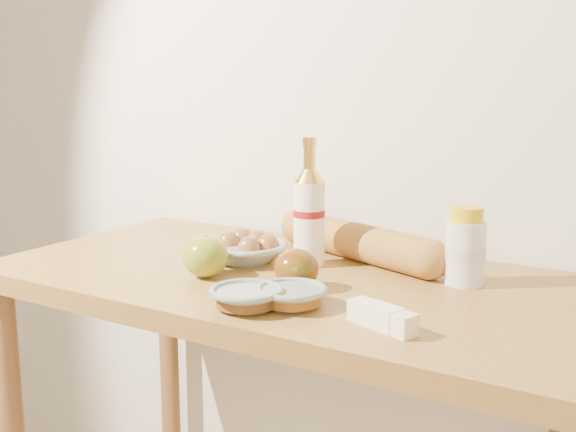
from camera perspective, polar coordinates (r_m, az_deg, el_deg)
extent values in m
cube|color=silver|center=(1.63, 6.82, 11.84)|extent=(3.50, 0.02, 2.60)
cube|color=#B08039|center=(1.39, 0.65, -5.47)|extent=(1.20, 0.60, 0.04)
cylinder|color=brown|center=(2.05, -9.29, -13.51)|extent=(0.05, 0.05, 0.86)
cylinder|color=white|center=(1.44, 1.68, -0.63)|extent=(0.08, 0.08, 0.17)
cylinder|color=maroon|center=(1.43, 1.68, 0.24)|extent=(0.08, 0.08, 0.01)
cone|color=#EDB545|center=(1.42, 1.70, 3.24)|extent=(0.08, 0.08, 0.03)
cylinder|color=#EDB545|center=(1.42, 1.71, 4.66)|extent=(0.03, 0.03, 0.04)
cylinder|color=#EDB545|center=(1.41, 1.72, 5.91)|extent=(0.04, 0.04, 0.02)
cylinder|color=silver|center=(1.35, 13.82, -2.85)|extent=(0.09, 0.09, 0.12)
cylinder|color=beige|center=(1.35, 13.82, -2.85)|extent=(0.09, 0.09, 0.03)
cylinder|color=#E1BB0B|center=(1.34, 13.96, 0.14)|extent=(0.08, 0.08, 0.03)
torus|color=gray|center=(1.48, -3.42, -2.34)|extent=(0.21, 0.21, 0.01)
ellipsoid|color=brown|center=(1.49, -4.71, -2.33)|extent=(0.06, 0.06, 0.06)
ellipsoid|color=brown|center=(1.44, -3.11, -2.77)|extent=(0.06, 0.06, 0.06)
ellipsoid|color=brown|center=(1.50, -2.47, -2.25)|extent=(0.06, 0.06, 0.06)
ellipsoid|color=brown|center=(1.53, -3.67, -2.02)|extent=(0.06, 0.06, 0.06)
ellipsoid|color=brown|center=(1.47, -1.60, -2.57)|extent=(0.06, 0.06, 0.06)
cylinder|color=#BF883A|center=(1.50, 5.51, -2.01)|extent=(0.39, 0.20, 0.08)
sphere|color=#BF883A|center=(1.64, 0.79, -0.84)|extent=(0.10, 0.10, 0.08)
sphere|color=#BF883A|center=(1.37, 11.15, -3.39)|extent=(0.10, 0.10, 0.08)
ellipsoid|color=#A18920|center=(1.37, -6.53, -3.21)|extent=(0.09, 0.09, 0.08)
cylinder|color=#50311A|center=(1.36, -6.56, -1.85)|extent=(0.01, 0.01, 0.01)
ellipsoid|color=#830707|center=(1.29, 0.66, -4.22)|extent=(0.08, 0.08, 0.07)
cylinder|color=#472F17|center=(1.28, 0.67, -2.88)|extent=(0.01, 0.01, 0.01)
torus|color=gray|center=(1.19, -3.31, -5.92)|extent=(0.13, 0.13, 0.01)
cylinder|color=brown|center=(1.19, -3.30, -6.51)|extent=(0.11, 0.11, 0.02)
torus|color=gray|center=(1.19, 0.28, -5.82)|extent=(0.14, 0.14, 0.01)
cylinder|color=brown|center=(1.20, 0.28, -6.38)|extent=(0.11, 0.11, 0.02)
cube|color=#FEF3C5|center=(1.11, 7.43, -7.93)|extent=(0.12, 0.07, 0.03)
cube|color=white|center=(1.11, 7.43, -7.93)|extent=(0.07, 0.05, 0.04)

